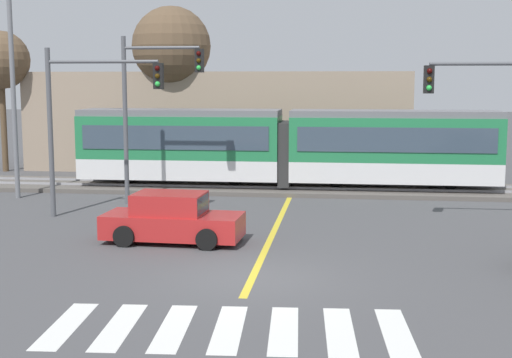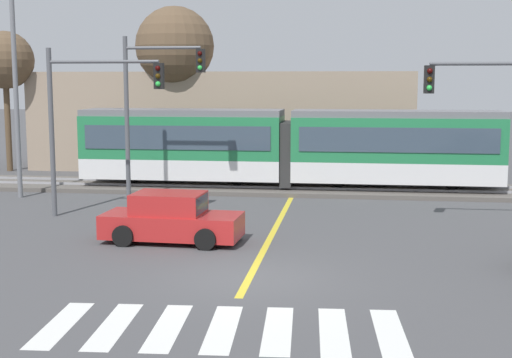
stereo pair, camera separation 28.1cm
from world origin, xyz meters
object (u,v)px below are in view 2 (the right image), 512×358
(sedan_crossing, at_px, (172,219))
(light_rail_tram, at_px, (287,145))
(traffic_light_mid_left, at_px, (89,106))
(traffic_light_mid_right, at_px, (509,111))
(bare_tree_far_west, at_px, (5,61))
(bare_tree_west, at_px, (175,47))
(traffic_light_far_left, at_px, (151,96))
(street_lamp_west, at_px, (19,67))

(sedan_crossing, bearing_deg, light_rail_tram, 76.51)
(traffic_light_mid_left, bearing_deg, light_rail_tram, 48.35)
(light_rail_tram, xyz_separation_m, traffic_light_mid_right, (7.82, -7.77, 1.89))
(light_rail_tram, xyz_separation_m, bare_tree_far_west, (-15.67, 4.98, 3.88))
(traffic_light_mid_left, height_order, bare_tree_west, bare_tree_west)
(sedan_crossing, xyz_separation_m, traffic_light_far_left, (-2.41, 6.46, 3.60))
(traffic_light_far_left, bearing_deg, light_rail_tram, 40.52)
(sedan_crossing, relative_size, traffic_light_mid_right, 0.71)
(traffic_light_far_left, bearing_deg, street_lamp_west, 171.94)
(light_rail_tram, relative_size, sedan_crossing, 4.33)
(light_rail_tram, distance_m, traffic_light_mid_left, 9.84)
(light_rail_tram, relative_size, traffic_light_mid_left, 3.06)
(traffic_light_mid_right, bearing_deg, bare_tree_far_west, 151.51)
(street_lamp_west, relative_size, bare_tree_west, 1.10)
(traffic_light_mid_right, height_order, bare_tree_west, bare_tree_west)
(street_lamp_west, distance_m, bare_tree_west, 10.40)
(bare_tree_far_west, relative_size, bare_tree_west, 0.86)
(light_rail_tram, distance_m, sedan_crossing, 11.10)
(bare_tree_west, bearing_deg, sedan_crossing, -76.52)
(traffic_light_mid_right, bearing_deg, bare_tree_west, 136.31)
(light_rail_tram, height_order, bare_tree_west, bare_tree_west)
(bare_tree_far_west, bearing_deg, sedan_crossing, -50.16)
(light_rail_tram, distance_m, traffic_light_far_left, 6.93)
(street_lamp_west, bearing_deg, light_rail_tram, 17.69)
(traffic_light_far_left, distance_m, traffic_light_mid_right, 13.29)
(bare_tree_west, bearing_deg, traffic_light_mid_right, -43.69)
(light_rail_tram, height_order, sedan_crossing, light_rail_tram)
(light_rail_tram, xyz_separation_m, bare_tree_west, (-6.58, 5.98, 4.64))
(traffic_light_far_left, bearing_deg, traffic_light_mid_right, -15.32)
(bare_tree_far_west, bearing_deg, light_rail_tram, -17.64)
(light_rail_tram, distance_m, bare_tree_west, 10.03)
(traffic_light_mid_left, xyz_separation_m, street_lamp_west, (-4.38, 3.76, 1.45))
(bare_tree_far_west, bearing_deg, street_lamp_west, -59.89)
(sedan_crossing, height_order, traffic_light_mid_left, traffic_light_mid_left)
(sedan_crossing, xyz_separation_m, traffic_light_mid_left, (-3.84, 3.51, 3.30))
(traffic_light_far_left, distance_m, bare_tree_west, 10.64)
(traffic_light_mid_right, bearing_deg, traffic_light_far_left, 164.68)
(street_lamp_west, bearing_deg, traffic_light_mid_left, -40.68)
(traffic_light_mid_right, relative_size, street_lamp_west, 0.62)
(traffic_light_mid_left, xyz_separation_m, bare_tree_west, (-0.17, 13.19, 2.69))
(traffic_light_far_left, xyz_separation_m, bare_tree_west, (-1.59, 10.25, 2.39))
(traffic_light_mid_right, distance_m, traffic_light_mid_left, 14.24)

